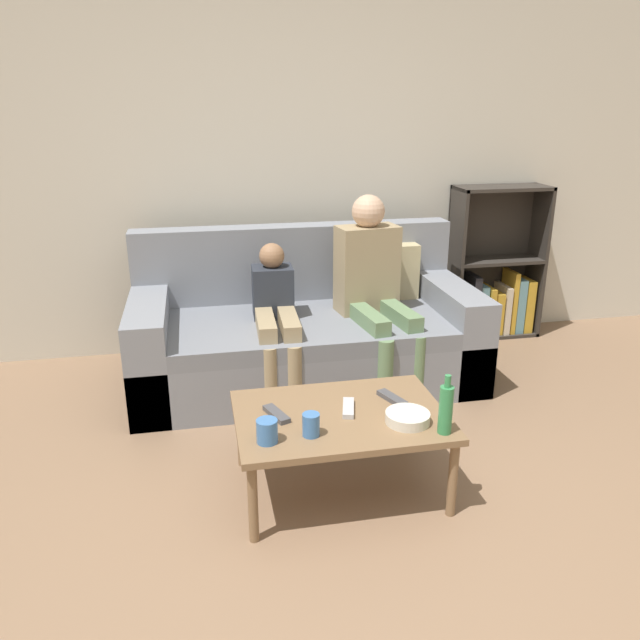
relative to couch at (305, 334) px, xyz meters
name	(u,v)px	position (x,y,z in m)	size (l,w,h in m)	color
ground_plane	(409,605)	(0.01, -1.96, -0.29)	(22.00, 22.00, 0.00)	#84664C
wall_back	(288,159)	(0.01, 0.67, 1.01)	(12.00, 0.06, 2.60)	beige
couch	(305,334)	(0.00, 0.00, 0.00)	(2.07, 0.98, 0.91)	gray
bookshelf	(493,283)	(1.50, 0.51, 0.10)	(0.67, 0.28, 1.10)	#332D28
coffee_table	(340,421)	(-0.07, -1.23, 0.05)	(0.91, 0.65, 0.38)	brown
person_adult	(373,279)	(0.40, -0.10, 0.36)	(0.42, 0.70, 1.15)	#66845B
person_child	(276,313)	(-0.21, -0.17, 0.21)	(0.26, 0.67, 0.88)	#9E8966
cup_near	(267,431)	(-0.41, -1.41, 0.14)	(0.09, 0.09, 0.10)	#3D70B2
cup_far	(311,425)	(-0.23, -1.39, 0.14)	(0.07, 0.07, 0.10)	#3D70B2
tv_remote_0	(276,414)	(-0.34, -1.20, 0.10)	(0.10, 0.18, 0.02)	#47474C
tv_remote_1	(348,408)	(-0.02, -1.21, 0.10)	(0.09, 0.18, 0.02)	#B7B7BC
tv_remote_2	(392,398)	(0.19, -1.15, 0.10)	(0.11, 0.18, 0.02)	#47474C
snack_bowl	(408,418)	(0.19, -1.36, 0.11)	(0.19, 0.19, 0.05)	beige
bottle	(446,409)	(0.31, -1.48, 0.20)	(0.06, 0.06, 0.26)	#33844C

